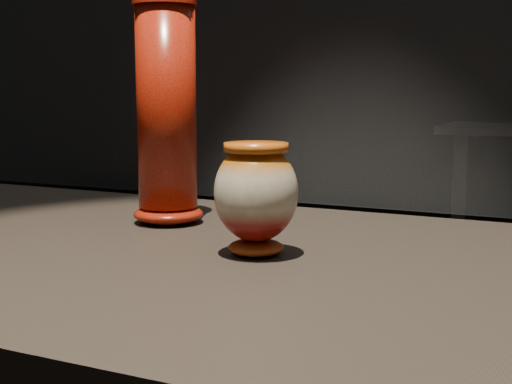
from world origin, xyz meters
TOP-DOWN VIEW (x-y plane):
  - main_vase at (-0.03, 0.01)m, footprint 0.14×0.14m
  - tall_vase at (-0.26, 0.16)m, footprint 0.13×0.13m

SIDE VIEW (x-z plane):
  - main_vase at x=-0.03m, z-range 0.91..1.06m
  - tall_vase at x=-0.26m, z-range 0.89..1.26m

